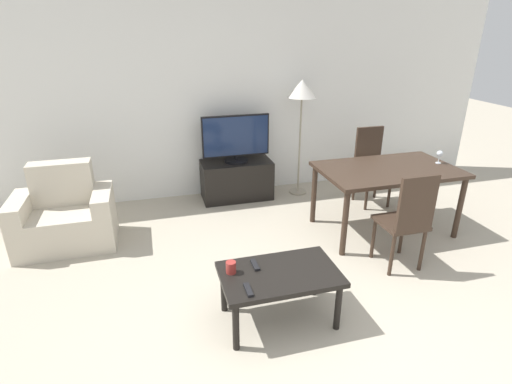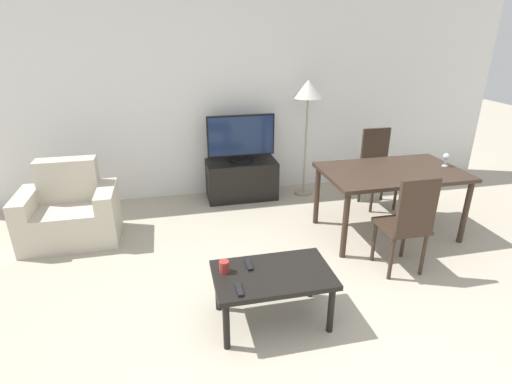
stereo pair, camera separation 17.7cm
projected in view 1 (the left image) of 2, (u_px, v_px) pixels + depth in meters
ground_plane at (334, 367)px, 2.74m from camera, size 18.00×18.00×0.00m
wall_back at (229, 93)px, 5.18m from camera, size 7.56×0.06×2.70m
armchair at (65, 218)px, 4.18m from camera, size 0.97×0.63×0.86m
tv_stand at (237, 180)px, 5.34m from camera, size 0.92×0.46×0.51m
tv at (236, 139)px, 5.12m from camera, size 0.88×0.31×0.61m
coffee_table at (280, 278)px, 3.04m from camera, size 0.90×0.55×0.44m
dining_table at (387, 175)px, 4.34m from camera, size 1.48×0.89×0.74m
dining_chair_near at (407, 218)px, 3.65m from camera, size 0.40×0.40×0.98m
dining_chair_far at (371, 162)px, 5.13m from camera, size 0.40×0.40×0.98m
floor_lamp at (302, 94)px, 5.08m from camera, size 0.38×0.38×1.54m
remote_primary at (248, 290)px, 2.80m from camera, size 0.04×0.15×0.02m
remote_secondary at (255, 265)px, 3.10m from camera, size 0.04×0.15×0.02m
cup_white_near at (231, 267)px, 3.00m from camera, size 0.08×0.08×0.09m
wine_glass_left at (440, 154)px, 4.42m from camera, size 0.07×0.07×0.15m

